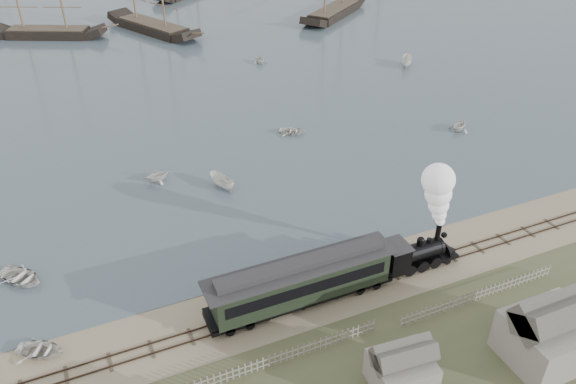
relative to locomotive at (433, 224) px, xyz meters
name	(u,v)px	position (x,y,z in m)	size (l,w,h in m)	color
ground	(300,284)	(-11.29, 2.00, -4.36)	(600.00, 600.00, 0.00)	tan
rail_track	(311,299)	(-11.29, 0.00, -4.32)	(120.00, 1.80, 0.16)	#33261C
picket_fence_west	(258,371)	(-17.79, -5.00, -4.36)	(19.00, 0.10, 1.20)	gray
picket_fence_east	(478,300)	(1.21, -5.50, -4.36)	(15.00, 0.10, 1.20)	gray
shed_right	(542,355)	(1.71, -12.00, -4.36)	(6.00, 5.00, 5.10)	gray
locomotive	(433,224)	(0.00, 0.00, 0.00)	(7.59, 2.83, 9.46)	black
passenger_coach	(301,281)	(-12.17, 0.00, -1.98)	(15.65, 3.02, 3.80)	black
beached_dinghy	(40,350)	(-31.80, 2.83, -3.99)	(3.60, 2.57, 0.75)	silver
rowboat_0	(21,277)	(-32.79, 11.76, -3.86)	(4.30, 3.07, 0.89)	silver
rowboat_1	(157,175)	(-18.62, 23.32, -3.58)	(2.76, 2.38, 1.46)	silver
rowboat_2	(222,182)	(-12.61, 19.19, -3.61)	(3.62, 1.36, 1.40)	silver
rowboat_3	(292,131)	(-0.56, 27.86, -3.95)	(3.40, 2.43, 0.70)	silver
rowboat_4	(460,125)	(19.28, 20.16, -3.52)	(2.96, 2.56, 1.56)	silver
rowboat_5	(406,61)	(26.26, 42.59, -3.51)	(4.13, 1.55, 1.59)	silver
rowboat_7	(260,59)	(4.97, 53.37, -3.59)	(2.70, 2.33, 1.42)	silver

